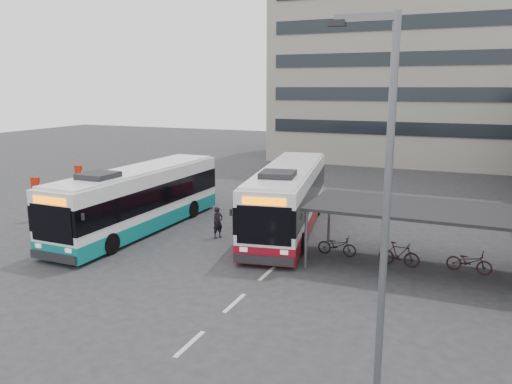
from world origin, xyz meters
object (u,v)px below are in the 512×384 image
at_px(bus_main, 288,199).
at_px(lamp_post, 382,188).
at_px(bus_teal, 139,200).
at_px(pedestrian, 218,222).

xyz_separation_m(bus_main, lamp_post, (6.56, -12.37, 3.37)).
height_order(bus_main, bus_teal, bus_main).
xyz_separation_m(bus_main, bus_teal, (-6.97, -3.05, -0.04)).
distance_m(bus_teal, pedestrian, 4.41).
distance_m(bus_main, pedestrian, 3.88).
height_order(bus_main, pedestrian, bus_main).
distance_m(bus_main, lamp_post, 14.40).
bearing_deg(lamp_post, pedestrian, 131.81).
xyz_separation_m(bus_main, pedestrian, (-2.65, -2.71, -0.87)).
bearing_deg(pedestrian, bus_teal, 121.65).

